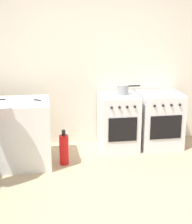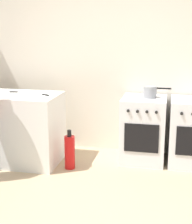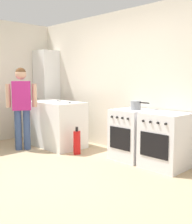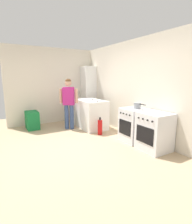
{
  "view_description": "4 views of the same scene",
  "coord_description": "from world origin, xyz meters",
  "views": [
    {
      "loc": [
        -0.76,
        -3.32,
        2.04
      ],
      "look_at": [
        -0.14,
        0.67,
        0.86
      ],
      "focal_mm": 55.0,
      "sensor_mm": 36.0,
      "label": 1
    },
    {
      "loc": [
        0.65,
        -2.77,
        1.73
      ],
      "look_at": [
        -0.12,
        0.82,
        0.82
      ],
      "focal_mm": 55.0,
      "sensor_mm": 36.0,
      "label": 2
    },
    {
      "loc": [
        3.28,
        -2.1,
        1.38
      ],
      "look_at": [
        0.09,
        0.99,
        0.83
      ],
      "focal_mm": 45.0,
      "sensor_mm": 36.0,
      "label": 3
    },
    {
      "loc": [
        3.54,
        -1.42,
        1.62
      ],
      "look_at": [
        -0.12,
        0.73,
        0.76
      ],
      "focal_mm": 28.0,
      "sensor_mm": 36.0,
      "label": 4
    }
  ],
  "objects": [
    {
      "name": "knife_carving",
      "position": [
        -1.24,
        1.33,
        0.9
      ],
      "size": [
        0.33,
        0.07,
        0.01
      ],
      "color": "silver",
      "rests_on": "counter_unit"
    },
    {
      "name": "ground_plane",
      "position": [
        0.0,
        0.0,
        0.0
      ],
      "size": [
        8.0,
        8.0,
        0.0
      ],
      "primitive_type": "plane",
      "color": "tan"
    },
    {
      "name": "counter_unit",
      "position": [
        -1.35,
        1.2,
        0.45
      ],
      "size": [
        1.3,
        0.7,
        0.9
      ],
      "primitive_type": "cube",
      "color": "white",
      "rests_on": "ground"
    },
    {
      "name": "oven_right",
      "position": [
        1.01,
        1.58,
        0.43
      ],
      "size": [
        0.64,
        0.62,
        0.85
      ],
      "color": "silver",
      "rests_on": "ground"
    },
    {
      "name": "side_wall_left",
      "position": [
        -2.6,
        0.4,
        1.3
      ],
      "size": [
        0.1,
        3.1,
        2.6
      ],
      "primitive_type": "cube",
      "color": "silver",
      "rests_on": "ground"
    },
    {
      "name": "recycling_crate_upper",
      "position": [
        -2.07,
        -0.45,
        0.42
      ],
      "size": [
        0.52,
        0.36,
        0.28
      ],
      "primitive_type": "cube",
      "color": "#197238",
      "rests_on": "recycling_crate_lower"
    },
    {
      "name": "back_wall",
      "position": [
        0.0,
        1.95,
        1.3
      ],
      "size": [
        6.0,
        0.1,
        2.6
      ],
      "primitive_type": "cube",
      "color": "silver",
      "rests_on": "ground"
    },
    {
      "name": "larder_cabinet",
      "position": [
        -2.3,
        1.68,
        1.0
      ],
      "size": [
        0.48,
        0.44,
        2.0
      ],
      "primitive_type": "cube",
      "color": "white",
      "rests_on": "ground"
    },
    {
      "name": "recycling_crate_lower",
      "position": [
        -2.07,
        -0.45,
        0.14
      ],
      "size": [
        0.52,
        0.36,
        0.28
      ],
      "primitive_type": "cube",
      "color": "#197238",
      "rests_on": "ground"
    },
    {
      "name": "oven_left",
      "position": [
        0.35,
        1.58,
        0.43
      ],
      "size": [
        0.56,
        0.62,
        0.85
      ],
      "color": "silver",
      "rests_on": "ground"
    },
    {
      "name": "fire_extinguisher",
      "position": [
        -0.52,
        1.1,
        0.22
      ],
      "size": [
        0.13,
        0.13,
        0.5
      ],
      "color": "red",
      "rests_on": "ground"
    },
    {
      "name": "knife_paring",
      "position": [
        -0.88,
        1.23,
        0.91
      ],
      "size": [
        0.19,
        0.13,
        0.01
      ],
      "color": "silver",
      "rests_on": "counter_unit"
    },
    {
      "name": "pot",
      "position": [
        0.42,
        1.59,
        0.92
      ],
      "size": [
        0.36,
        0.18,
        0.15
      ],
      "color": "gray",
      "rests_on": "oven_left"
    },
    {
      "name": "person",
      "position": [
        -1.5,
        0.56,
        0.92
      ],
      "size": [
        0.35,
        0.5,
        1.57
      ],
      "color": "#384C7A",
      "rests_on": "ground"
    }
  ]
}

